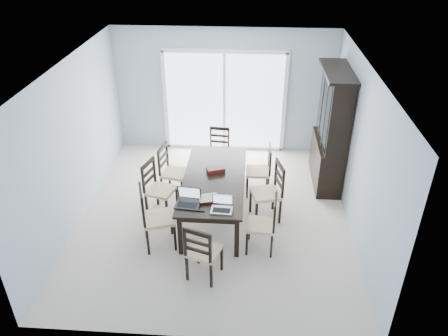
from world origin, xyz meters
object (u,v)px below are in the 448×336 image
at_px(laptop_dark, 187,202).
at_px(chair_left_mid, 155,183).
at_px(laptop_silver, 222,208).
at_px(dining_table, 214,182).
at_px(chair_right_near, 267,219).
at_px(chair_right_mid, 272,186).
at_px(hot_tub, 187,109).
at_px(chair_end_near, 201,248).
at_px(chair_left_far, 169,166).
at_px(cell_phone, 201,211).
at_px(game_box, 216,170).
at_px(chair_end_far, 219,145).
at_px(china_hutch, 331,131).
at_px(chair_left_near, 151,211).
at_px(chair_right_far, 263,165).

bearing_deg(laptop_dark, chair_left_mid, 134.62).
relative_size(chair_left_mid, laptop_silver, 3.49).
height_order(dining_table, chair_right_near, chair_right_near).
xyz_separation_m(chair_right_mid, hot_tub, (-1.91, 3.52, -0.18)).
height_order(chair_end_near, hot_tub, chair_end_near).
distance_m(dining_table, chair_left_mid, 1.00).
distance_m(chair_left_far, chair_end_near, 2.27).
distance_m(chair_right_mid, cell_phone, 1.42).
distance_m(chair_end_near, hot_tub, 5.15).
relative_size(chair_left_mid, game_box, 3.87).
bearing_deg(cell_phone, laptop_dark, 157.70).
bearing_deg(game_box, chair_right_mid, -10.29).
bearing_deg(cell_phone, chair_left_mid, 139.79).
bearing_deg(laptop_dark, game_box, 77.35).
relative_size(chair_end_far, laptop_silver, 3.23).
xyz_separation_m(chair_end_near, game_box, (0.05, 1.71, 0.21)).
bearing_deg(china_hutch, dining_table, -148.29).
bearing_deg(laptop_silver, chair_end_near, -107.21).
xyz_separation_m(chair_end_far, laptop_silver, (0.23, -2.42, 0.25)).
distance_m(chair_left_near, chair_end_far, 2.50).
bearing_deg(laptop_dark, chair_left_near, -170.62).
bearing_deg(chair_end_far, dining_table, 97.95).
distance_m(dining_table, chair_right_near, 1.18).
bearing_deg(chair_right_mid, chair_right_near, 159.33).
height_order(chair_left_mid, chair_right_far, chair_left_mid).
xyz_separation_m(chair_left_far, chair_right_near, (1.71, -1.41, -0.02)).
bearing_deg(china_hutch, chair_right_mid, -131.27).
relative_size(chair_left_far, hot_tub, 0.66).
bearing_deg(cell_phone, chair_right_near, 13.97).
bearing_deg(chair_end_near, laptop_dark, 130.18).
bearing_deg(laptop_dark, chair_right_near, 5.74).
xyz_separation_m(dining_table, laptop_silver, (0.19, -0.90, 0.13)).
xyz_separation_m(chair_left_near, chair_right_mid, (1.82, 0.86, -0.01)).
xyz_separation_m(dining_table, hot_tub, (-0.96, 3.55, -0.23)).
xyz_separation_m(chair_left_mid, chair_right_far, (1.81, 0.73, -0.01)).
xyz_separation_m(china_hutch, cell_phone, (-2.13, -2.17, -0.32)).
xyz_separation_m(chair_right_far, hot_tub, (-1.78, 2.79, -0.14)).
bearing_deg(chair_left_mid, laptop_silver, 68.19).
distance_m(chair_right_near, hot_tub, 4.72).
relative_size(dining_table, chair_left_near, 1.83).
height_order(dining_table, china_hutch, china_hutch).
distance_m(chair_left_mid, laptop_dark, 1.09).
bearing_deg(laptop_silver, laptop_dark, 172.55).
bearing_deg(chair_left_mid, chair_right_near, 82.09).
distance_m(china_hutch, game_box, 2.29).
bearing_deg(cell_phone, chair_right_mid, 48.94).
bearing_deg(chair_right_far, china_hutch, -69.73).
bearing_deg(laptop_silver, chair_right_far, 72.54).
height_order(chair_right_near, chair_right_mid, chair_right_mid).
relative_size(chair_right_near, laptop_dark, 2.83).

